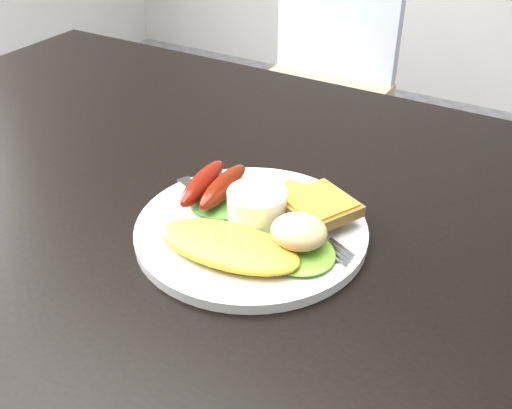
# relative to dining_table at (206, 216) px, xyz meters

# --- Properties ---
(dining_table) EXTENTS (1.20, 0.80, 0.04)m
(dining_table) POSITION_rel_dining_table_xyz_m (0.00, 0.00, 0.00)
(dining_table) COLOR black
(dining_table) RESTS_ON ground
(dining_chair) EXTENTS (0.38, 0.38, 0.04)m
(dining_chair) POSITION_rel_dining_table_xyz_m (-0.32, 0.95, -0.28)
(dining_chair) COLOR tan
(dining_chair) RESTS_ON ground
(person) EXTENTS (0.71, 0.58, 1.71)m
(person) POSITION_rel_dining_table_xyz_m (0.05, 0.45, 0.13)
(person) COLOR navy
(person) RESTS_ON ground
(plate) EXTENTS (0.24, 0.24, 0.01)m
(plate) POSITION_rel_dining_table_xyz_m (0.08, -0.03, 0.03)
(plate) COLOR white
(plate) RESTS_ON dining_table
(lettuce_left) EXTENTS (0.10, 0.09, 0.01)m
(lettuce_left) POSITION_rel_dining_table_xyz_m (0.03, -0.01, 0.04)
(lettuce_left) COLOR #3A8825
(lettuce_left) RESTS_ON plate
(lettuce_right) EXTENTS (0.10, 0.10, 0.01)m
(lettuce_right) POSITION_rel_dining_table_xyz_m (0.14, -0.05, 0.04)
(lettuce_right) COLOR #499029
(lettuce_right) RESTS_ON plate
(omelette) EXTENTS (0.15, 0.08, 0.02)m
(omelette) POSITION_rel_dining_table_xyz_m (0.08, -0.08, 0.04)
(omelette) COLOR yellow
(omelette) RESTS_ON plate
(sausage_a) EXTENTS (0.04, 0.10, 0.02)m
(sausage_a) POSITION_rel_dining_table_xyz_m (0.01, -0.01, 0.05)
(sausage_a) COLOR maroon
(sausage_a) RESTS_ON lettuce_left
(sausage_b) EXTENTS (0.03, 0.10, 0.02)m
(sausage_b) POSITION_rel_dining_table_xyz_m (0.03, -0.01, 0.05)
(sausage_b) COLOR #5C1E02
(sausage_b) RESTS_ON lettuce_left
(ramekin) EXTENTS (0.08, 0.08, 0.04)m
(ramekin) POSITION_rel_dining_table_xyz_m (0.08, -0.02, 0.05)
(ramekin) COLOR white
(ramekin) RESTS_ON plate
(toast_a) EXTENTS (0.07, 0.07, 0.01)m
(toast_a) POSITION_rel_dining_table_xyz_m (0.11, 0.02, 0.04)
(toast_a) COLOR brown
(toast_a) RESTS_ON plate
(toast_b) EXTENTS (0.09, 0.09, 0.01)m
(toast_b) POSITION_rel_dining_table_xyz_m (0.14, 0.01, 0.05)
(toast_b) COLOR olive
(toast_b) RESTS_ON toast_a
(potato_salad) EXTENTS (0.06, 0.06, 0.03)m
(potato_salad) POSITION_rel_dining_table_xyz_m (0.14, -0.04, 0.06)
(potato_salad) COLOR beige
(potato_salad) RESTS_ON lettuce_right
(fork) EXTENTS (0.17, 0.09, 0.00)m
(fork) POSITION_rel_dining_table_xyz_m (0.04, -0.03, 0.03)
(fork) COLOR #ADAFB7
(fork) RESTS_ON plate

